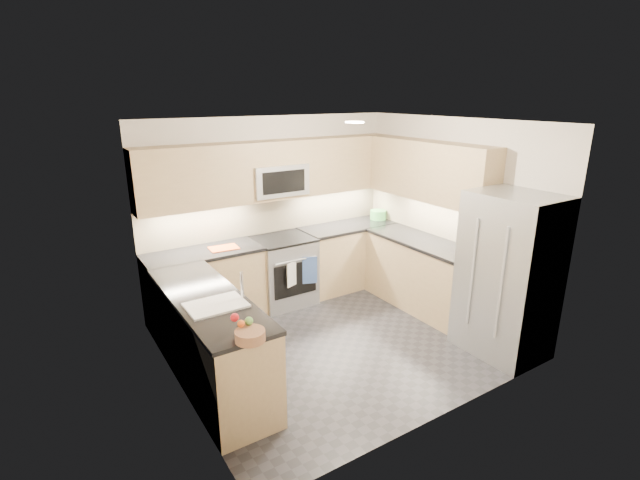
# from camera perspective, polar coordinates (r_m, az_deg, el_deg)

# --- Properties ---
(floor) EXTENTS (3.60, 3.20, 0.00)m
(floor) POSITION_cam_1_polar(r_m,az_deg,el_deg) (5.57, 1.99, -12.29)
(floor) COLOR #25252A
(floor) RESTS_ON ground
(ceiling) EXTENTS (3.60, 3.20, 0.02)m
(ceiling) POSITION_cam_1_polar(r_m,az_deg,el_deg) (4.84, 2.31, 14.34)
(ceiling) COLOR beige
(ceiling) RESTS_ON wall_back
(wall_back) EXTENTS (3.60, 0.02, 2.50)m
(wall_back) POSITION_cam_1_polar(r_m,az_deg,el_deg) (6.39, -6.07, 3.71)
(wall_back) COLOR beige
(wall_back) RESTS_ON floor
(wall_front) EXTENTS (3.60, 0.02, 2.50)m
(wall_front) POSITION_cam_1_polar(r_m,az_deg,el_deg) (3.94, 15.57, -5.86)
(wall_front) COLOR beige
(wall_front) RESTS_ON floor
(wall_left) EXTENTS (0.02, 3.20, 2.50)m
(wall_left) POSITION_cam_1_polar(r_m,az_deg,el_deg) (4.35, -17.80, -3.79)
(wall_left) COLOR beige
(wall_left) RESTS_ON floor
(wall_right) EXTENTS (0.02, 3.20, 2.50)m
(wall_right) POSITION_cam_1_polar(r_m,az_deg,el_deg) (6.23, 15.90, 2.76)
(wall_right) COLOR beige
(wall_right) RESTS_ON floor
(base_cab_back_left) EXTENTS (1.42, 0.60, 0.90)m
(base_cab_back_left) POSITION_cam_1_polar(r_m,az_deg,el_deg) (5.99, -13.89, -5.78)
(base_cab_back_left) COLOR tan
(base_cab_back_left) RESTS_ON floor
(base_cab_back_right) EXTENTS (1.42, 0.60, 0.90)m
(base_cab_back_right) POSITION_cam_1_polar(r_m,az_deg,el_deg) (6.92, 3.36, -2.04)
(base_cab_back_right) COLOR tan
(base_cab_back_right) RESTS_ON floor
(base_cab_right) EXTENTS (0.60, 1.70, 0.90)m
(base_cab_right) POSITION_cam_1_polar(r_m,az_deg,el_deg) (6.36, 12.48, -4.27)
(base_cab_right) COLOR tan
(base_cab_right) RESTS_ON floor
(base_cab_peninsula) EXTENTS (0.60, 2.00, 0.90)m
(base_cab_peninsula) POSITION_cam_1_polar(r_m,az_deg,el_deg) (4.76, -13.34, -12.14)
(base_cab_peninsula) COLOR tan
(base_cab_peninsula) RESTS_ON floor
(countertop_back_left) EXTENTS (1.42, 0.63, 0.04)m
(countertop_back_left) POSITION_cam_1_polar(r_m,az_deg,el_deg) (5.82, -14.22, -1.52)
(countertop_back_left) COLOR black
(countertop_back_left) RESTS_ON base_cab_back_left
(countertop_back_right) EXTENTS (1.42, 0.63, 0.04)m
(countertop_back_right) POSITION_cam_1_polar(r_m,az_deg,el_deg) (6.78, 3.43, 1.70)
(countertop_back_right) COLOR black
(countertop_back_right) RESTS_ON base_cab_back_right
(countertop_right) EXTENTS (0.63, 1.70, 0.04)m
(countertop_right) POSITION_cam_1_polar(r_m,az_deg,el_deg) (6.20, 12.77, -0.23)
(countertop_right) COLOR black
(countertop_right) RESTS_ON base_cab_right
(countertop_peninsula) EXTENTS (0.63, 2.00, 0.04)m
(countertop_peninsula) POSITION_cam_1_polar(r_m,az_deg,el_deg) (4.55, -13.76, -6.98)
(countertop_peninsula) COLOR black
(countertop_peninsula) RESTS_ON base_cab_peninsula
(upper_cab_back) EXTENTS (3.60, 0.35, 0.75)m
(upper_cab_back) POSITION_cam_1_polar(r_m,az_deg,el_deg) (6.13, -5.49, 8.61)
(upper_cab_back) COLOR tan
(upper_cab_back) RESTS_ON wall_back
(upper_cab_right) EXTENTS (0.35, 1.95, 0.75)m
(upper_cab_right) POSITION_cam_1_polar(r_m,az_deg,el_deg) (6.17, 13.34, 8.29)
(upper_cab_right) COLOR tan
(upper_cab_right) RESTS_ON wall_right
(backsplash_back) EXTENTS (3.60, 0.01, 0.51)m
(backsplash_back) POSITION_cam_1_polar(r_m,az_deg,el_deg) (6.40, -6.03, 3.23)
(backsplash_back) COLOR tan
(backsplash_back) RESTS_ON wall_back
(backsplash_right) EXTENTS (0.01, 2.30, 0.51)m
(backsplash_right) POSITION_cam_1_polar(r_m,az_deg,el_deg) (6.53, 12.91, 3.17)
(backsplash_right) COLOR tan
(backsplash_right) RESTS_ON wall_right
(gas_range) EXTENTS (0.76, 0.65, 0.91)m
(gas_range) POSITION_cam_1_polar(r_m,az_deg,el_deg) (6.36, -4.51, -3.85)
(gas_range) COLOR #95979C
(gas_range) RESTS_ON floor
(range_cooktop) EXTENTS (0.76, 0.65, 0.03)m
(range_cooktop) POSITION_cam_1_polar(r_m,az_deg,el_deg) (6.20, -4.61, 0.11)
(range_cooktop) COLOR black
(range_cooktop) RESTS_ON gas_range
(oven_door_glass) EXTENTS (0.62, 0.02, 0.45)m
(oven_door_glass) POSITION_cam_1_polar(r_m,az_deg,el_deg) (6.09, -3.03, -4.85)
(oven_door_glass) COLOR black
(oven_door_glass) RESTS_ON gas_range
(oven_handle) EXTENTS (0.60, 0.02, 0.02)m
(oven_handle) POSITION_cam_1_polar(r_m,az_deg,el_deg) (5.98, -2.98, -2.52)
(oven_handle) COLOR #B2B5BA
(oven_handle) RESTS_ON gas_range
(microwave) EXTENTS (0.76, 0.40, 0.40)m
(microwave) POSITION_cam_1_polar(r_m,az_deg,el_deg) (6.12, -5.35, 7.43)
(microwave) COLOR #A8ABB0
(microwave) RESTS_ON upper_cab_back
(microwave_door) EXTENTS (0.60, 0.01, 0.28)m
(microwave_door) POSITION_cam_1_polar(r_m,az_deg,el_deg) (5.95, -4.43, 7.15)
(microwave_door) COLOR black
(microwave_door) RESTS_ON microwave
(refrigerator) EXTENTS (0.70, 0.90, 1.80)m
(refrigerator) POSITION_cam_1_polar(r_m,az_deg,el_deg) (5.40, 22.15, -4.08)
(refrigerator) COLOR #93979A
(refrigerator) RESTS_ON floor
(fridge_handle_left) EXTENTS (0.02, 0.02, 1.20)m
(fridge_handle_left) POSITION_cam_1_polar(r_m,az_deg,el_deg) (5.00, 21.38, -5.08)
(fridge_handle_left) COLOR #B2B5BA
(fridge_handle_left) RESTS_ON refrigerator
(fridge_handle_right) EXTENTS (0.02, 0.02, 1.20)m
(fridge_handle_right) POSITION_cam_1_polar(r_m,az_deg,el_deg) (5.20, 18.22, -3.87)
(fridge_handle_right) COLOR #B2B5BA
(fridge_handle_right) RESTS_ON refrigerator
(sink_basin) EXTENTS (0.52, 0.38, 0.16)m
(sink_basin) POSITION_cam_1_polar(r_m,az_deg,el_deg) (4.35, -12.61, -8.66)
(sink_basin) COLOR white
(sink_basin) RESTS_ON base_cab_peninsula
(faucet) EXTENTS (0.03, 0.03, 0.28)m
(faucet) POSITION_cam_1_polar(r_m,az_deg,el_deg) (4.35, -9.57, -5.57)
(faucet) COLOR silver
(faucet) RESTS_ON countertop_peninsula
(utensil_bowl) EXTENTS (0.32, 0.32, 0.14)m
(utensil_bowl) POSITION_cam_1_polar(r_m,az_deg,el_deg) (7.12, 7.17, 3.10)
(utensil_bowl) COLOR green
(utensil_bowl) RESTS_ON countertop_back_right
(cutting_board) EXTENTS (0.36, 0.27, 0.01)m
(cutting_board) POSITION_cam_1_polar(r_m,az_deg,el_deg) (5.86, -11.75, -0.97)
(cutting_board) COLOR #DB4914
(cutting_board) RESTS_ON countertop_back_left
(fruit_basket) EXTENTS (0.30, 0.30, 0.09)m
(fruit_basket) POSITION_cam_1_polar(r_m,az_deg,el_deg) (3.70, -8.60, -11.56)
(fruit_basket) COLOR #936344
(fruit_basket) RESTS_ON countertop_peninsula
(fruit_apple) EXTENTS (0.07, 0.07, 0.07)m
(fruit_apple) POSITION_cam_1_polar(r_m,az_deg,el_deg) (3.84, -10.46, -9.36)
(fruit_apple) COLOR red
(fruit_apple) RESTS_ON fruit_basket
(fruit_pear) EXTENTS (0.07, 0.07, 0.07)m
(fruit_pear) POSITION_cam_1_polar(r_m,az_deg,el_deg) (3.76, -8.74, -9.82)
(fruit_pear) COLOR #609D43
(fruit_pear) RESTS_ON fruit_basket
(dish_towel_check) EXTENTS (0.16, 0.08, 0.32)m
(dish_towel_check) POSITION_cam_1_polar(r_m,az_deg,el_deg) (5.98, -3.52, -4.25)
(dish_towel_check) COLOR white
(dish_towel_check) RESTS_ON oven_handle
(dish_towel_blue) EXTENTS (0.19, 0.09, 0.37)m
(dish_towel_blue) POSITION_cam_1_polar(r_m,az_deg,el_deg) (6.11, -1.27, -3.74)
(dish_towel_blue) COLOR #314C88
(dish_towel_blue) RESTS_ON oven_handle
(fruit_orange) EXTENTS (0.06, 0.06, 0.06)m
(fruit_orange) POSITION_cam_1_polar(r_m,az_deg,el_deg) (3.74, -9.69, -10.12)
(fruit_orange) COLOR #DD5718
(fruit_orange) RESTS_ON fruit_basket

